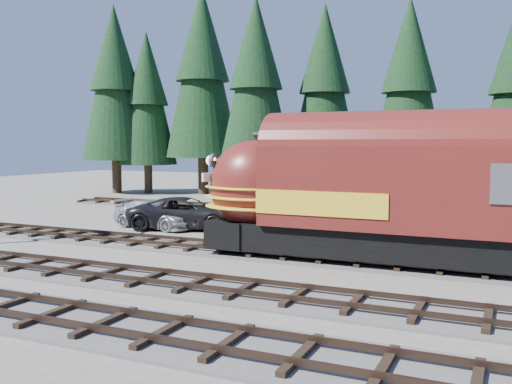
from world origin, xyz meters
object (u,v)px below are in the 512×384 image
at_px(pickup_truck_b, 155,214).
at_px(pickup_truck_a, 186,213).
at_px(depot, 397,179).
at_px(locomotive, 393,198).
at_px(caboose, 321,177).

bearing_deg(pickup_truck_b, pickup_truck_a, -66.53).
distance_m(depot, pickup_truck_b, 13.26).
xyz_separation_m(depot, pickup_truck_b, (-12.91, -2.11, -2.19)).
height_order(depot, locomotive, depot).
distance_m(pickup_truck_a, pickup_truck_b, 1.80).
bearing_deg(pickup_truck_b, locomotive, -97.92).
relative_size(locomotive, pickup_truck_b, 3.15).
relative_size(caboose, pickup_truck_b, 1.79).
distance_m(caboose, pickup_truck_b, 11.74).
relative_size(locomotive, caboose, 1.75).
distance_m(depot, locomotive, 6.59).
distance_m(depot, caboose, 9.85).
bearing_deg(depot, pickup_truck_b, -170.73).
xyz_separation_m(locomotive, pickup_truck_b, (-13.96, 4.39, -1.87)).
relative_size(pickup_truck_a, pickup_truck_b, 1.19).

